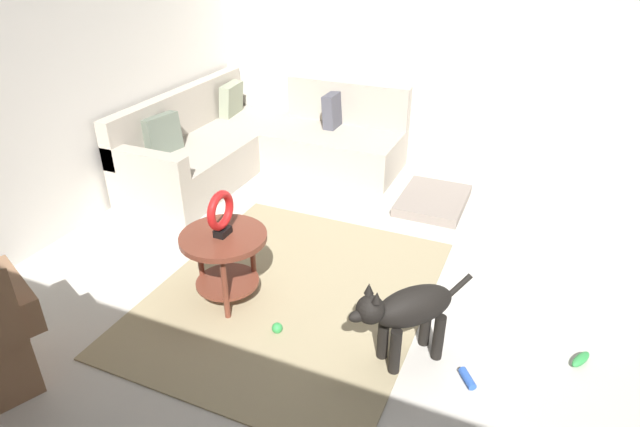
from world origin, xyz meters
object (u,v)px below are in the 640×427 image
Objects in this scene: torus_sculpture at (221,213)px; dog_toy_rope at (467,378)px; sectional_couch at (257,146)px; dog_toy_bone at (581,359)px; dog_bed_mat at (433,200)px; dog_toy_ball at (277,328)px; side_table at (224,250)px; dog at (407,311)px.

torus_sculpture reaches higher than dog_toy_rope.
dog_toy_bone is (-1.75, -3.27, -0.26)m from sectional_couch.
dog_toy_rope is (-0.12, -1.73, -0.69)m from torus_sculpture.
dog_bed_mat reaches higher than dog_toy_rope.
dog_bed_mat is at bearing -90.36° from sectional_couch.
dog_toy_rope is at bearing 125.41° from dog_toy_bone.
dog_bed_mat is at bearing -13.09° from dog_toy_ball.
dog is (-0.09, -1.33, -0.04)m from side_table.
dog_toy_bone is (0.32, -2.35, -0.39)m from side_table.
dog_toy_ball is 0.41× the size of dog_toy_bone.
dog_toy_bone reaches higher than dog_toy_rope.
torus_sculpture is at bearing 86.06° from dog_toy_rope.
dog_toy_ball is 1.92m from dog_toy_bone.
sectional_couch is 3.72m from dog_toy_bone.
dog_toy_ball is 1.24m from dog_toy_rope.
dog_toy_bone is at bearing -82.28° from side_table.
torus_sculpture is 0.49× the size of dog.
side_table is 1.33m from dog.
dog_toy_bone is at bearing -82.28° from torus_sculpture.
side_table reaches higher than dog_toy_ball.
side_table reaches higher than dog_toy_rope.
dog_toy_ball is at bearing 48.35° from dog.
sectional_couch is 15.44× the size of dog_toy_rope.
sectional_couch reaches higher than dog_bed_mat.
sectional_couch is at bearing 24.08° from torus_sculpture.
dog is at bearing 111.85° from dog_toy_bone.
dog_toy_ball is (-0.18, -0.49, -0.67)m from torus_sculpture.
sectional_couch reaches higher than dog_toy_rope.
sectional_couch reaches higher than dog_toy_bone.
dog is at bearing -171.59° from dog_bed_mat.
dog_toy_rope is at bearing -129.49° from sectional_couch.
dog_bed_mat is 4.44× the size of dog_toy_bone.
torus_sculpture is at bearing 0.00° from side_table.
dog reaches higher than side_table.
side_table is 2.32m from dog_bed_mat.
dog_toy_bone is at bearing -118.16° from sectional_couch.
side_table is 8.19× the size of dog_toy_ball.
dog_toy_ball is at bearing 93.00° from dog_toy_rope.
dog reaches higher than dog_toy_rope.
torus_sculpture is 0.41× the size of dog_bed_mat.
dog_toy_ball is 0.50× the size of dog_toy_rope.
sectional_couch is at bearing 50.51° from dog_toy_rope.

